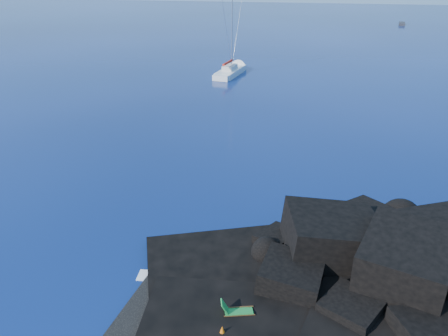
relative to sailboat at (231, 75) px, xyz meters
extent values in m
plane|color=#031136|center=(4.45, -51.47, 0.00)|extent=(400.00, 400.00, 0.00)
cube|color=black|center=(8.95, -50.97, 0.00)|extent=(9.08, 6.86, 0.70)
cube|color=white|center=(7.05, -50.30, 0.37)|extent=(1.82, 1.31, 0.04)
cone|color=orange|center=(9.71, -52.46, 0.66)|extent=(0.53, 0.53, 0.62)
cube|color=#27272C|center=(36.19, 71.65, 0.00)|extent=(2.22, 5.21, 0.67)
camera|label=1|loc=(12.74, -66.69, 15.49)|focal=35.00mm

